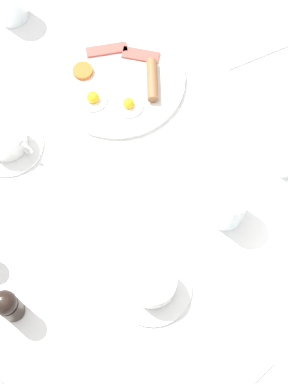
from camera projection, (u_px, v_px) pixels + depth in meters
name	position (u px, v px, depth m)	size (l,w,h in m)	color
ground_plane	(144.00, 277.00, 1.79)	(8.00, 8.00, 0.00)	gray
table	(144.00, 206.00, 1.20)	(1.03, 1.13, 0.70)	white
breakfast_plate	(118.00, 80.00, 1.25)	(0.32, 0.32, 0.04)	white
teacup_with_saucer_left	(153.00, 284.00, 1.04)	(0.16, 0.16, 0.06)	white
teacup_with_saucer_right	(6.00, 140.00, 1.17)	(0.16, 0.16, 0.06)	white
water_glass_short	(228.00, 206.00, 1.09)	(0.08, 0.08, 0.10)	white
wine_glass_spare	(9.00, 3.00, 1.30)	(0.08, 0.08, 0.09)	white
salt_grinder	(8.00, 306.00, 1.00)	(0.05, 0.05, 0.10)	black
knife_by_plate	(268.00, 52.00, 1.29)	(0.21, 0.11, 0.00)	silver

